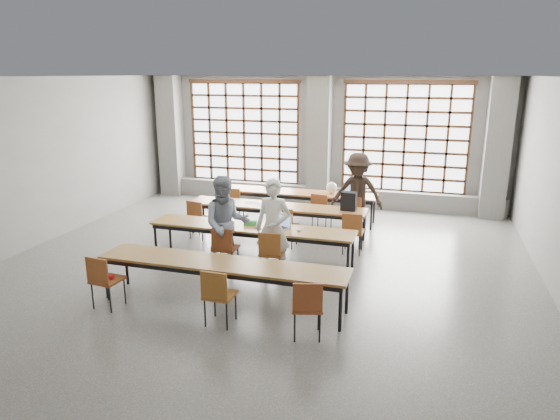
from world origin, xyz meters
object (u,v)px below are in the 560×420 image
Objects in this scene: student_male at (273,228)px; student_back at (357,193)px; chair_mid_right at (353,229)px; chair_back_mid at (321,208)px; chair_front_right at (271,250)px; chair_mid_centre at (286,223)px; desk_row_a at (295,194)px; desk_row_b at (276,208)px; chair_near_right at (307,303)px; desk_row_d at (222,266)px; phone at (258,228)px; chair_front_left at (224,245)px; chair_back_left at (234,201)px; laptop_back at (350,192)px; mouse at (299,230)px; chair_near_mid at (218,292)px; plastic_bag at (332,188)px; desk_row_c at (251,230)px; green_box at (250,223)px; chair_mid_left at (198,215)px; laptop_front at (282,224)px; chair_back_right at (355,210)px; student_female at (226,224)px; chair_near_left at (103,277)px; red_pouch at (107,277)px.

student_back is at bearing 72.93° from student_male.
student_male is at bearing -128.25° from chair_mid_right.
chair_back_mid is 1.00× the size of chair_front_right.
chair_mid_right is (1.41, -0.00, 0.00)m from chair_mid_centre.
desk_row_a is 1.41m from desk_row_b.
chair_back_mid is at bearing 100.07° from chair_near_right.
chair_mid_right reaches higher than desk_row_d.
chair_front_right reaches higher than desk_row_d.
phone is (-1.54, 2.42, 0.20)m from chair_near_right.
desk_row_b is at bearing 82.69° from chair_front_left.
phone is at bearing 48.00° from chair_front_left.
chair_back_left is 2.23m from chair_mid_centre.
desk_row_d is at bearing -103.40° from laptop_back.
desk_row_a is 1.00× the size of desk_row_d.
chair_mid_centre reaches higher than mouse.
chair_near_mid is 5.67m from plastic_bag.
chair_near_right reaches higher than mouse.
desk_row_c is 1.10m from chair_mid_centre.
chair_front_right is at bearing -47.32° from green_box.
chair_back_left is 3.02m from student_back.
chair_mid_left is at bearing -129.43° from desk_row_a.
chair_mid_left is (-1.62, -0.63, -0.13)m from desk_row_b.
laptop_front reaches higher than chair_mid_centre.
chair_back_left is 3.53m from student_male.
desk_row_a is 4.55× the size of chair_back_right.
student_female reaches higher than mouse.
chair_mid_centre is 2.19m from plastic_bag.
chair_mid_right is 2.03m from chair_front_right.
chair_mid_right is (1.80, -0.63, -0.13)m from desk_row_b.
green_box reaches higher than desk_row_c.
green_box is (0.25, 0.58, -0.12)m from student_female.
chair_near_left is at bearing -128.39° from laptop_front.
laptop_front reaches higher than desk_row_b.
chair_mid_left is at bearing 143.45° from chair_front_right.
chair_back_mid reaches higher than desk_row_a.
chair_back_mid is 3.26m from chair_front_left.
chair_back_left is 3.62m from chair_front_right.
laptop_back reaches higher than chair_mid_left.
laptop_front reaches higher than chair_back_left.
chair_near_right is 6.77× the size of phone.
laptop_back reaches higher than mouse.
red_pouch is at bearing -118.62° from chair_mid_centre.
desk_row_c is 4.55× the size of chair_back_mid.
desk_row_a is 3.73m from chair_front_right.
desk_row_b is 20.00× the size of red_pouch.
red_pouch is at bearing -139.15° from chair_front_right.
chair_mid_centre reaches higher than desk_row_b.
chair_front_left is 1.00× the size of chair_near_mid.
student_female reaches higher than red_pouch.
chair_mid_right and chair_near_mid have the same top height.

